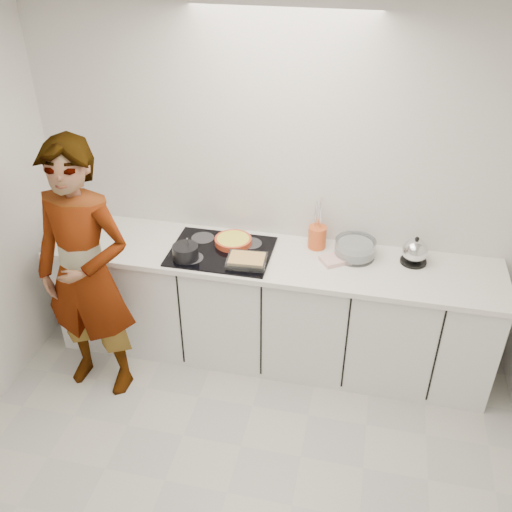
% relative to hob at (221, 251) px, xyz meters
% --- Properties ---
extents(floor, '(3.60, 3.20, 0.00)m').
position_rel_hob_xyz_m(floor, '(0.35, -1.26, -0.92)').
color(floor, beige).
rests_on(floor, ground).
extents(ceiling, '(3.60, 3.20, 0.00)m').
position_rel_hob_xyz_m(ceiling, '(0.35, -1.26, 1.68)').
color(ceiling, white).
rests_on(ceiling, wall_back).
extents(wall_back, '(3.60, 0.00, 2.60)m').
position_rel_hob_xyz_m(wall_back, '(0.35, 0.34, 0.38)').
color(wall_back, silver).
rests_on(wall_back, ground).
extents(base_cabinets, '(3.20, 0.58, 0.87)m').
position_rel_hob_xyz_m(base_cabinets, '(0.35, 0.02, -0.48)').
color(base_cabinets, silver).
rests_on(base_cabinets, floor).
extents(countertop, '(3.24, 0.64, 0.04)m').
position_rel_hob_xyz_m(countertop, '(0.35, 0.02, -0.03)').
color(countertop, white).
rests_on(countertop, base_cabinets).
extents(hob, '(0.72, 0.54, 0.01)m').
position_rel_hob_xyz_m(hob, '(0.00, 0.00, 0.00)').
color(hob, black).
rests_on(hob, countertop).
extents(tart_dish, '(0.35, 0.35, 0.04)m').
position_rel_hob_xyz_m(tart_dish, '(0.06, 0.11, 0.03)').
color(tart_dish, '#CC4526').
rests_on(tart_dish, hob).
extents(saucepan, '(0.21, 0.21, 0.17)m').
position_rel_hob_xyz_m(saucepan, '(-0.21, -0.15, 0.06)').
color(saucepan, black).
rests_on(saucepan, hob).
extents(baking_dish, '(0.28, 0.21, 0.05)m').
position_rel_hob_xyz_m(baking_dish, '(0.22, -0.13, 0.04)').
color(baking_dish, silver).
rests_on(baking_dish, hob).
extents(mixing_bowl, '(0.36, 0.36, 0.13)m').
position_rel_hob_xyz_m(mixing_bowl, '(0.93, 0.15, 0.05)').
color(mixing_bowl, silver).
rests_on(mixing_bowl, countertop).
extents(tea_towel, '(0.24, 0.23, 0.03)m').
position_rel_hob_xyz_m(tea_towel, '(0.81, 0.05, 0.01)').
color(tea_towel, white).
rests_on(tea_towel, countertop).
extents(kettle, '(0.22, 0.22, 0.21)m').
position_rel_hob_xyz_m(kettle, '(1.34, 0.16, 0.08)').
color(kettle, black).
rests_on(kettle, countertop).
extents(utensil_crock, '(0.15, 0.15, 0.16)m').
position_rel_hob_xyz_m(utensil_crock, '(0.66, 0.22, 0.08)').
color(utensil_crock, '#D95521').
rests_on(utensil_crock, countertop).
extents(cook, '(0.72, 0.51, 1.89)m').
position_rel_hob_xyz_m(cook, '(-0.79, -0.52, 0.03)').
color(cook, silver).
rests_on(cook, floor).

